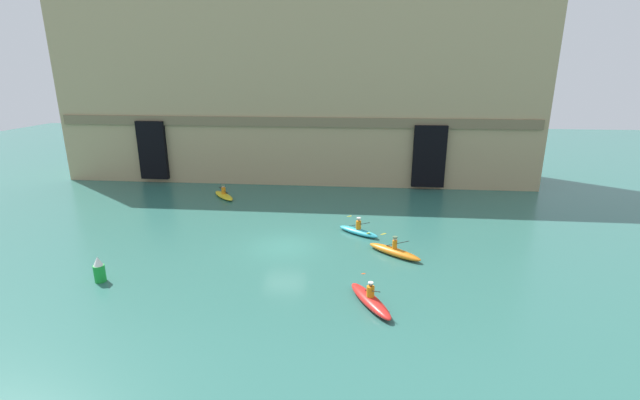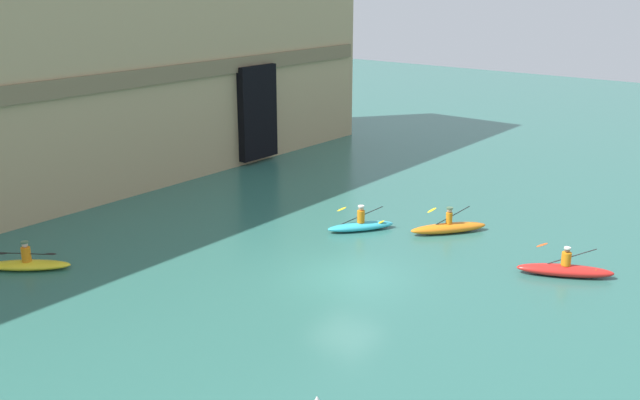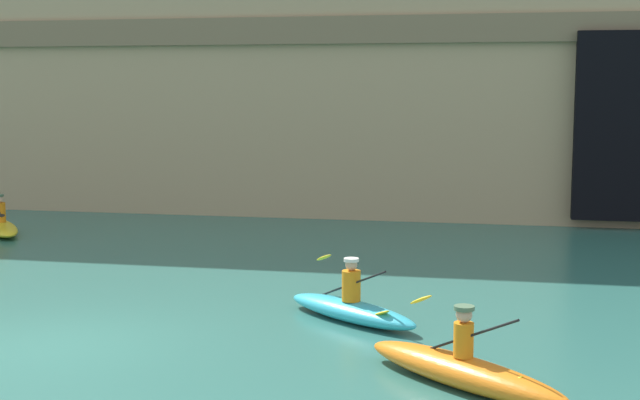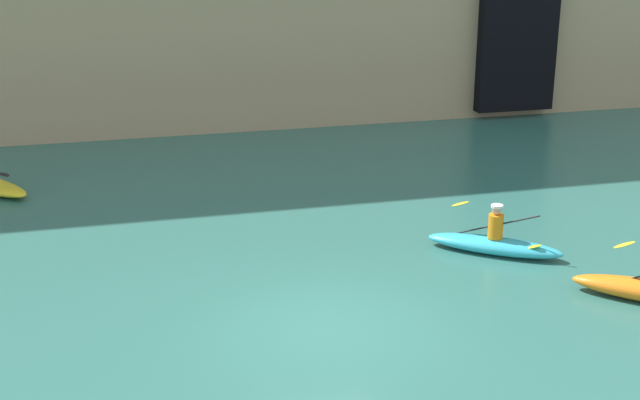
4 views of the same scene
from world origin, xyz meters
name	(u,v)px [view 1 (image 1 of 4)]	position (x,y,z in m)	size (l,w,h in m)	color
ground_plane	(284,246)	(0.00, 0.00, 0.00)	(120.00, 120.00, 0.00)	#2D665B
cliff_bluff	(298,93)	(-1.79, 18.39, 8.24)	(44.37, 8.24, 16.52)	tan
kayak_orange	(394,251)	(6.61, -0.67, 0.25)	(3.18, 2.68, 1.22)	orange
kayak_yellow	(224,195)	(-6.97, 9.97, 0.22)	(2.72, 3.05, 1.13)	yellow
kayak_red	(370,300)	(5.13, -6.35, 0.25)	(2.30, 3.44, 1.25)	red
kayak_cyan	(358,231)	(4.49, 2.52, 0.24)	(2.87, 2.33, 1.14)	#33B2C6
marker_buoy	(99,270)	(-8.49, -5.39, 0.63)	(0.56, 0.56, 1.36)	green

